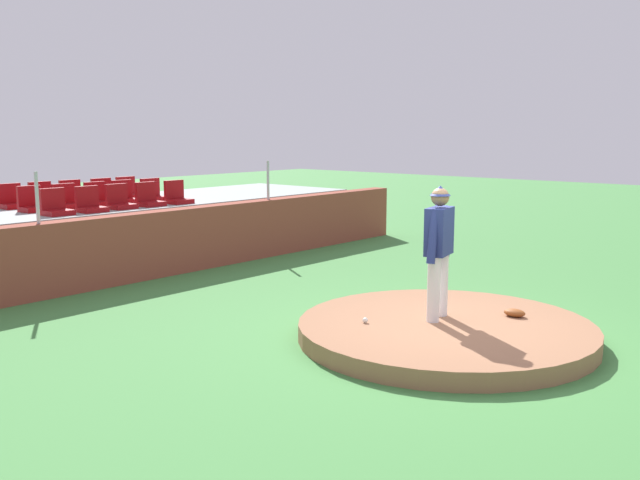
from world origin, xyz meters
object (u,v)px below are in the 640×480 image
at_px(stadium_chair_3, 149,199).
at_px(fielding_glove, 515,313).
at_px(stadium_chair_2, 120,201).
at_px(stadium_chair_1, 90,204).
at_px(stadium_chair_0, 56,207).
at_px(stadium_chair_9, 153,194).
at_px(stadium_chair_14, 128,192).
at_px(stadium_chair_12, 73,196).
at_px(stadium_chair_5, 32,204).
at_px(stadium_chair_6, 67,201).
at_px(stadium_chair_10, 12,201).
at_px(stadium_chair_13, 104,194).
at_px(baseball, 365,320).
at_px(stadium_chair_7, 98,198).
at_px(stadium_chair_11, 43,198).
at_px(stadium_chair_4, 177,196).
at_px(pitcher, 439,242).
at_px(stadium_chair_8, 125,196).

bearing_deg(stadium_chair_3, fielding_glove, 91.47).
bearing_deg(stadium_chair_2, stadium_chair_1, 4.21).
relative_size(stadium_chair_0, stadium_chair_9, 1.00).
bearing_deg(stadium_chair_14, stadium_chair_12, -0.14).
distance_m(stadium_chair_5, stadium_chair_6, 0.72).
distance_m(stadium_chair_10, stadium_chair_13, 2.12).
bearing_deg(stadium_chair_5, stadium_chair_10, -90.73).
bearing_deg(baseball, stadium_chair_5, 95.02).
height_order(stadium_chair_7, stadium_chair_11, same).
bearing_deg(stadium_chair_2, stadium_chair_13, -112.99).
height_order(stadium_chair_4, stadium_chair_12, same).
xyz_separation_m(stadium_chair_6, stadium_chair_13, (1.41, 0.87, 0.00)).
relative_size(stadium_chair_7, stadium_chair_10, 1.00).
bearing_deg(stadium_chair_0, fielding_glove, 105.77).
relative_size(baseball, stadium_chair_0, 0.15).
bearing_deg(stadium_chair_14, fielding_glove, 87.09).
bearing_deg(baseball, stadium_chair_4, 72.48).
xyz_separation_m(stadium_chair_12, stadium_chair_13, (0.75, -0.04, 0.00)).
relative_size(baseball, stadium_chair_1, 0.15).
distance_m(stadium_chair_5, stadium_chair_9, 2.83).
relative_size(stadium_chair_1, stadium_chair_14, 1.00).
relative_size(pitcher, stadium_chair_9, 3.68).
relative_size(stadium_chair_0, stadium_chair_5, 1.00).
distance_m(baseball, stadium_chair_9, 8.02).
bearing_deg(stadium_chair_4, stadium_chair_2, -1.98).
bearing_deg(stadium_chair_3, stadium_chair_2, -1.59).
xyz_separation_m(stadium_chair_2, stadium_chair_12, (-0.01, 1.78, 0.00)).
relative_size(stadium_chair_2, stadium_chair_9, 1.00).
bearing_deg(stadium_chair_3, pitcher, 85.50).
distance_m(baseball, stadium_chair_8, 7.87).
xyz_separation_m(stadium_chair_3, stadium_chair_14, (0.71, 1.79, 0.00)).
height_order(stadium_chair_2, stadium_chair_6, same).
bearing_deg(fielding_glove, stadium_chair_3, 175.49).
relative_size(baseball, stadium_chair_12, 0.15).
xyz_separation_m(stadium_chair_9, stadium_chair_10, (-2.82, 0.90, 0.00)).
xyz_separation_m(stadium_chair_6, stadium_chair_12, (0.66, 0.91, 0.00)).
distance_m(stadium_chair_1, stadium_chair_3, 1.39).
xyz_separation_m(baseball, stadium_chair_12, (0.71, 8.56, 1.12)).
bearing_deg(stadium_chair_7, stadium_chair_2, 88.34).
distance_m(stadium_chair_4, stadium_chair_11, 2.78).
height_order(stadium_chair_0, stadium_chair_12, same).
height_order(stadium_chair_2, stadium_chair_13, same).
distance_m(fielding_glove, stadium_chair_2, 8.29).
relative_size(stadium_chair_6, stadium_chair_10, 1.00).
relative_size(stadium_chair_11, stadium_chair_12, 1.00).
bearing_deg(fielding_glove, pitcher, -140.30).
bearing_deg(baseball, stadium_chair_6, 89.63).
bearing_deg(stadium_chair_5, stadium_chair_13, -158.03).
relative_size(fielding_glove, stadium_chair_0, 0.60).
height_order(pitcher, stadium_chair_12, pitcher).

